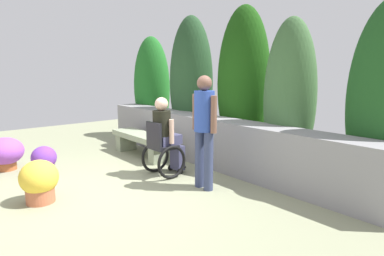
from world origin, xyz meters
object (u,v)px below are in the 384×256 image
(person_in_wheelchair, at_px, (165,139))
(flower_pot_terracotta_by_wall, at_px, (44,161))
(flower_pot_purple_near, at_px, (5,153))
(flower_pot_red_accent, at_px, (39,181))
(stone_bench, at_px, (141,141))
(person_standing_companion, at_px, (204,125))

(person_in_wheelchair, relative_size, flower_pot_terracotta_by_wall, 2.61)
(flower_pot_purple_near, distance_m, flower_pot_red_accent, 1.95)
(stone_bench, bearing_deg, flower_pot_terracotta_by_wall, -80.70)
(flower_pot_terracotta_by_wall, bearing_deg, stone_bench, 91.91)
(stone_bench, height_order, person_in_wheelchair, person_in_wheelchair)
(person_in_wheelchair, height_order, person_standing_companion, person_standing_companion)
(flower_pot_purple_near, height_order, flower_pot_terracotta_by_wall, flower_pot_purple_near)
(person_standing_companion, height_order, flower_pot_terracotta_by_wall, person_standing_companion)
(stone_bench, height_order, flower_pot_purple_near, flower_pot_purple_near)
(stone_bench, bearing_deg, flower_pot_red_accent, -54.85)
(flower_pot_terracotta_by_wall, bearing_deg, person_in_wheelchair, 51.05)
(person_in_wheelchair, relative_size, flower_pot_purple_near, 2.13)
(person_in_wheelchair, xyz_separation_m, person_standing_companion, (0.90, 0.08, 0.36))
(flower_pot_purple_near, bearing_deg, flower_pot_terracotta_by_wall, 28.92)
(flower_pot_purple_near, xyz_separation_m, flower_pot_red_accent, (1.95, 0.05, -0.01))
(stone_bench, relative_size, person_standing_companion, 1.00)
(flower_pot_terracotta_by_wall, relative_size, flower_pot_red_accent, 0.87)
(stone_bench, relative_size, person_in_wheelchair, 1.27)
(person_standing_companion, height_order, flower_pot_purple_near, person_standing_companion)
(flower_pot_terracotta_by_wall, bearing_deg, person_standing_companion, 37.35)
(stone_bench, relative_size, flower_pot_red_accent, 2.88)
(person_standing_companion, distance_m, flower_pot_purple_near, 3.69)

